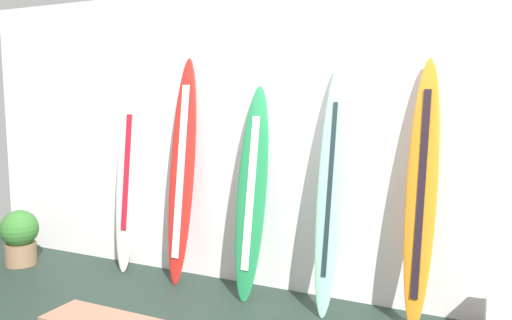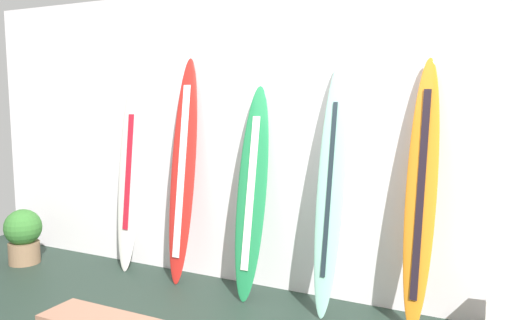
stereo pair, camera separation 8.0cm
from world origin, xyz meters
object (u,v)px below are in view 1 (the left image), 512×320
(surfboard_emerald, at_px, (252,195))
(surfboard_seafoam, at_px, (331,189))
(potted_plant, at_px, (20,236))
(surfboard_ivory, at_px, (128,174))
(surfboard_crimson, at_px, (182,173))
(display_block_left, at_px, (508,320))
(surfboard_sunset, at_px, (421,196))

(surfboard_emerald, relative_size, surfboard_seafoam, 0.91)
(potted_plant, bearing_deg, surfboard_ivory, 18.34)
(surfboard_crimson, bearing_deg, surfboard_seafoam, -2.06)
(surfboard_ivory, xyz_separation_m, surfboard_emerald, (1.45, -0.09, -0.08))
(display_block_left, height_order, potted_plant, potted_plant)
(surfboard_crimson, relative_size, surfboard_seafoam, 1.04)
(surfboard_emerald, distance_m, potted_plant, 2.70)
(surfboard_ivory, distance_m, surfboard_sunset, 2.89)
(surfboard_ivory, xyz_separation_m, display_block_left, (3.53, -0.10, -0.83))
(surfboard_ivory, distance_m, surfboard_emerald, 1.45)
(surfboard_emerald, bearing_deg, surfboard_ivory, 176.54)
(surfboard_seafoam, bearing_deg, surfboard_crimson, 177.94)
(surfboard_sunset, bearing_deg, display_block_left, -5.12)
(surfboard_crimson, bearing_deg, surfboard_sunset, -0.22)
(surfboard_crimson, distance_m, surfboard_emerald, 0.78)
(surfboard_sunset, distance_m, potted_plant, 4.13)
(potted_plant, bearing_deg, surfboard_sunset, 4.79)
(display_block_left, bearing_deg, potted_plant, -176.57)
(surfboard_ivory, height_order, surfboard_seafoam, surfboard_seafoam)
(surfboard_sunset, bearing_deg, surfboard_ivory, 179.08)
(surfboard_sunset, bearing_deg, surfboard_seafoam, -176.35)
(surfboard_seafoam, height_order, surfboard_sunset, surfboard_sunset)
(surfboard_crimson, relative_size, display_block_left, 5.97)
(surfboard_ivory, relative_size, display_block_left, 5.65)
(surfboard_ivory, relative_size, surfboard_sunset, 0.98)
(surfboard_emerald, bearing_deg, potted_plant, -173.49)
(surfboard_sunset, bearing_deg, surfboard_crimson, 179.78)
(surfboard_ivory, distance_m, surfboard_seafoam, 2.18)
(surfboard_ivory, xyz_separation_m, surfboard_sunset, (2.89, -0.05, 0.02))
(surfboard_crimson, distance_m, potted_plant, 2.03)
(surfboard_emerald, xyz_separation_m, display_block_left, (2.08, -0.02, -0.75))
(display_block_left, distance_m, potted_plant, 4.71)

